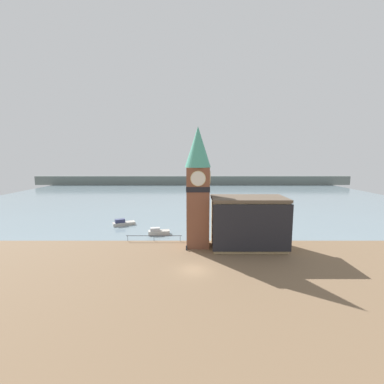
{
  "coord_description": "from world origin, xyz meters",
  "views": [
    {
      "loc": [
        -0.27,
        -34.34,
        15.75
      ],
      "look_at": [
        -0.26,
        7.5,
        10.06
      ],
      "focal_mm": 24.0,
      "sensor_mm": 36.0,
      "label": 1
    }
  ],
  "objects_px": {
    "clock_tower": "(198,184)",
    "boat_far": "(123,223)",
    "pier_building": "(248,223)",
    "boat_near": "(158,232)",
    "mooring_bollard_near": "(186,248)"
  },
  "relations": [
    {
      "from": "clock_tower",
      "to": "boat_far",
      "type": "bearing_deg",
      "value": 140.79
    },
    {
      "from": "pier_building",
      "to": "boat_far",
      "type": "bearing_deg",
      "value": 149.99
    },
    {
      "from": "pier_building",
      "to": "boat_near",
      "type": "distance_m",
      "value": 18.81
    },
    {
      "from": "boat_far",
      "to": "mooring_bollard_near",
      "type": "distance_m",
      "value": 22.26
    },
    {
      "from": "boat_near",
      "to": "mooring_bollard_near",
      "type": "distance_m",
      "value": 10.83
    },
    {
      "from": "boat_near",
      "to": "boat_far",
      "type": "height_order",
      "value": "boat_far"
    },
    {
      "from": "boat_far",
      "to": "mooring_bollard_near",
      "type": "bearing_deg",
      "value": -71.0
    },
    {
      "from": "pier_building",
      "to": "mooring_bollard_near",
      "type": "xyz_separation_m",
      "value": [
        -10.7,
        -1.3,
        -4.05
      ]
    },
    {
      "from": "boat_near",
      "to": "mooring_bollard_near",
      "type": "bearing_deg",
      "value": -64.39
    },
    {
      "from": "boat_far",
      "to": "mooring_bollard_near",
      "type": "relative_size",
      "value": 6.5
    },
    {
      "from": "pier_building",
      "to": "mooring_bollard_near",
      "type": "relative_size",
      "value": 15.58
    },
    {
      "from": "pier_building",
      "to": "boat_far",
      "type": "distance_m",
      "value": 30.17
    },
    {
      "from": "pier_building",
      "to": "boat_near",
      "type": "height_order",
      "value": "pier_building"
    },
    {
      "from": "clock_tower",
      "to": "pier_building",
      "type": "bearing_deg",
      "value": -6.25
    },
    {
      "from": "pier_building",
      "to": "boat_far",
      "type": "height_order",
      "value": "pier_building"
    }
  ]
}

